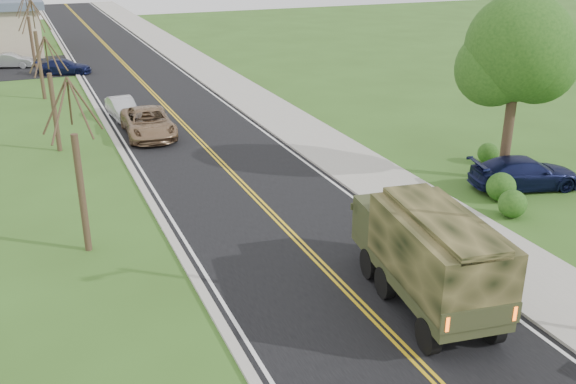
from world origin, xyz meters
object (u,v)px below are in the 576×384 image
military_truck (428,251)px  suv_champagne (148,123)px  sedan_silver (123,108)px  pickup_navy (525,173)px

military_truck → suv_champagne: (-4.00, 20.36, -1.06)m
suv_champagne → sedan_silver: (-0.68, 4.25, -0.13)m
sedan_silver → pickup_navy: size_ratio=0.78×
military_truck → sedan_silver: military_truck is taller
sedan_silver → military_truck: bearing=-84.0°
military_truck → sedan_silver: bearing=108.6°
suv_champagne → sedan_silver: suv_champagne is taller
military_truck → suv_champagne: size_ratio=1.22×
suv_champagne → sedan_silver: 4.30m
suv_champagne → sedan_silver: size_ratio=1.44×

